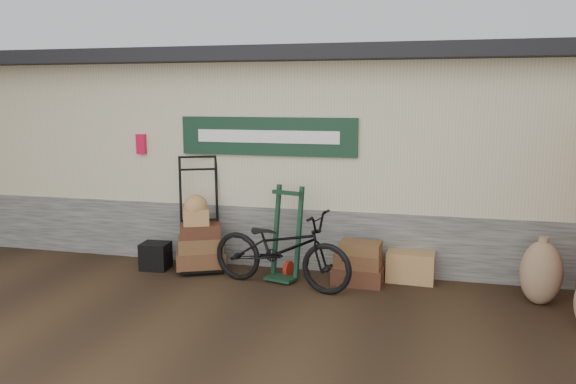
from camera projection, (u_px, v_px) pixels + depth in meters
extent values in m
plane|color=black|center=(270.00, 290.00, 7.38)|extent=(80.00, 80.00, 0.00)
cube|color=#4C4C47|center=(312.00, 215.00, 9.93)|extent=(14.00, 3.54, 0.90)
cube|color=#C2B98D|center=(313.00, 130.00, 9.68)|extent=(14.00, 3.50, 2.10)
cube|color=black|center=(311.00, 61.00, 9.34)|extent=(14.40, 4.10, 0.20)
cube|color=black|center=(268.00, 136.00, 8.05)|extent=(2.60, 0.06, 0.55)
cube|color=white|center=(267.00, 137.00, 8.02)|extent=(2.10, 0.01, 0.18)
cube|color=red|center=(142.00, 144.00, 8.55)|extent=(0.14, 0.10, 0.30)
cube|color=olive|center=(411.00, 266.00, 7.73)|extent=(0.66, 0.45, 0.42)
cube|color=black|center=(156.00, 256.00, 8.26)|extent=(0.41, 0.36, 0.40)
imported|color=black|center=(281.00, 244.00, 7.44)|extent=(1.09, 2.11, 1.17)
ellipsoid|color=#876349|center=(541.00, 273.00, 6.83)|extent=(0.51, 0.43, 0.80)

